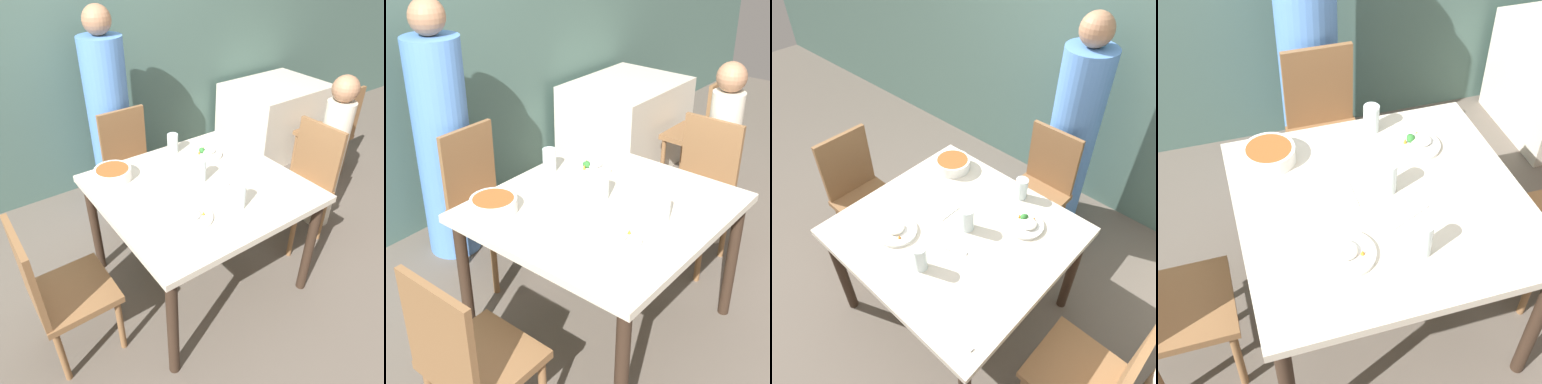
% 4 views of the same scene
% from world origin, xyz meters
% --- Properties ---
extents(ground_plane, '(10.00, 10.00, 0.00)m').
position_xyz_m(ground_plane, '(0.00, 0.00, 0.00)').
color(ground_plane, '#60564C').
extents(dining_table, '(1.15, 1.08, 0.76)m').
position_xyz_m(dining_table, '(0.00, 0.00, 0.67)').
color(dining_table, beige).
rests_on(dining_table, ground_plane).
extents(chair_adult_spot, '(0.40, 0.40, 0.91)m').
position_xyz_m(chair_adult_spot, '(-0.01, 0.88, 0.49)').
color(chair_adult_spot, brown).
rests_on(chair_adult_spot, ground_plane).
extents(chair_empty_left, '(0.40, 0.40, 0.91)m').
position_xyz_m(chair_empty_left, '(-0.91, -0.03, 0.49)').
color(chair_empty_left, brown).
rests_on(chair_empty_left, ground_plane).
extents(person_adult, '(0.34, 0.34, 1.61)m').
position_xyz_m(person_adult, '(-0.01, 1.22, 0.74)').
color(person_adult, '#5184D1').
rests_on(person_adult, ground_plane).
extents(bowl_curry, '(0.22, 0.22, 0.07)m').
position_xyz_m(bowl_curry, '(-0.38, 0.37, 0.80)').
color(bowl_curry, white).
rests_on(bowl_curry, dining_table).
extents(plate_rice_adult, '(0.22, 0.22, 0.04)m').
position_xyz_m(plate_rice_adult, '(-0.22, -0.23, 0.77)').
color(plate_rice_adult, white).
rests_on(plate_rice_adult, dining_table).
extents(plate_rice_child, '(0.21, 0.21, 0.06)m').
position_xyz_m(plate_rice_child, '(0.26, 0.28, 0.78)').
color(plate_rice_child, white).
rests_on(plate_rice_child, dining_table).
extents(glass_water_tall, '(0.07, 0.07, 0.15)m').
position_xyz_m(glass_water_tall, '(0.05, -0.30, 0.83)').
color(glass_water_tall, silver).
rests_on(glass_water_tall, dining_table).
extents(glass_water_short, '(0.07, 0.07, 0.13)m').
position_xyz_m(glass_water_short, '(0.10, 0.45, 0.83)').
color(glass_water_short, silver).
rests_on(glass_water_short, dining_table).
extents(glass_water_center, '(0.07, 0.07, 0.14)m').
position_xyz_m(glass_water_center, '(0.04, 0.05, 0.83)').
color(glass_water_center, silver).
rests_on(glass_water_center, dining_table).
extents(napkin_folded, '(0.14, 0.14, 0.01)m').
position_xyz_m(napkin_folded, '(-0.17, 0.06, 0.76)').
color(napkin_folded, white).
rests_on(napkin_folded, dining_table).
extents(fork_steel, '(0.17, 0.09, 0.01)m').
position_xyz_m(fork_steel, '(0.08, -0.12, 0.76)').
color(fork_steel, silver).
rests_on(fork_steel, dining_table).
extents(spoon_steel, '(0.18, 0.04, 0.01)m').
position_xyz_m(spoon_steel, '(0.42, -0.42, 0.76)').
color(spoon_steel, silver).
rests_on(spoon_steel, dining_table).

